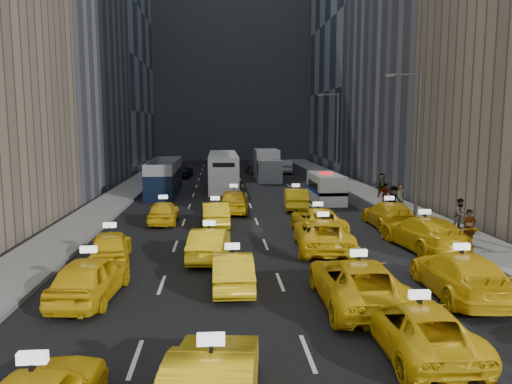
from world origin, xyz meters
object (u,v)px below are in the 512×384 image
nypd_van (326,188)px  city_bus (223,171)px  box_truck (267,165)px  double_decker (164,178)px  pedestrian_0 (469,227)px  taxi_2 (418,327)px

nypd_van → city_bus: bearing=135.3°
city_bus → box_truck: 7.51m
nypd_van → box_truck: bearing=107.1°
double_decker → pedestrian_0: double_decker is taller
taxi_2 → city_bus: city_bus is taller
taxi_2 → nypd_van: bearing=-96.5°
city_bus → taxi_2: bearing=-84.9°
taxi_2 → city_bus: 35.29m
double_decker → city_bus: bearing=41.0°
taxi_2 → city_bus: (-4.86, 34.94, 0.93)m
taxi_2 → pedestrian_0: pedestrian_0 is taller
box_truck → pedestrian_0: box_truck is taller
city_bus → pedestrian_0: (11.76, -24.26, -0.57)m
box_truck → taxi_2: bearing=-92.9°
city_bus → box_truck: box_truck is taller
taxi_2 → double_decker: double_decker is taller
nypd_van → taxi_2: bearing=-91.1°
taxi_2 → double_decker: (-9.93, 30.76, 0.76)m
taxi_2 → box_truck: box_truck is taller
nypd_van → pedestrian_0: bearing=-69.6°
double_decker → box_truck: size_ratio=1.37×
nypd_van → double_decker: 13.99m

